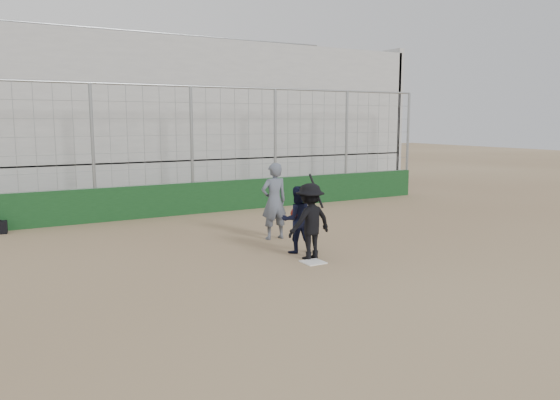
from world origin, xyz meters
TOP-DOWN VIEW (x-y plane):
  - ground at (0.00, 0.00)m, footprint 90.00×90.00m
  - home_plate at (0.00, 0.00)m, footprint 0.44×0.44m
  - backstop at (0.00, 7.00)m, footprint 18.10×0.25m
  - bleachers at (0.00, 11.95)m, footprint 20.25×6.70m
  - batter_at_plate at (0.12, 0.33)m, footprint 1.12×0.80m
  - catcher_crouched at (0.16, 0.93)m, footprint 0.78×0.63m
  - umpire at (0.42, 2.43)m, footprint 0.70×0.46m

SIDE VIEW (x-z plane):
  - ground at x=0.00m, z-range 0.00..0.00m
  - home_plate at x=0.00m, z-range 0.00..0.02m
  - catcher_crouched at x=0.16m, z-range 0.00..1.03m
  - batter_at_plate at x=0.12m, z-range -0.08..1.72m
  - umpire at x=0.42m, z-range 0.00..1.72m
  - backstop at x=0.00m, z-range -1.06..2.98m
  - bleachers at x=0.00m, z-range -0.57..6.41m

